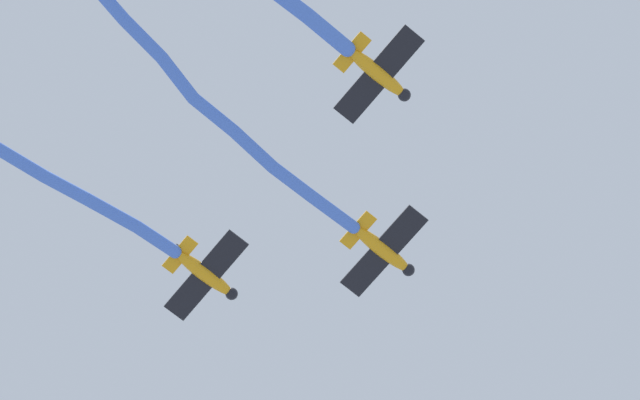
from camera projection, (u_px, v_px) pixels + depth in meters
airplane_lead at (383, 250)px, 79.23m from camera, size 4.60×5.54×1.46m
smoke_trail_lead at (203, 95)px, 76.42m from camera, size 17.34×14.18×1.45m
airplane_left_wing at (206, 274)px, 79.68m from camera, size 4.59×5.55×1.46m
airplane_right_wing at (378, 74)px, 76.34m from camera, size 4.60×5.54×1.46m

